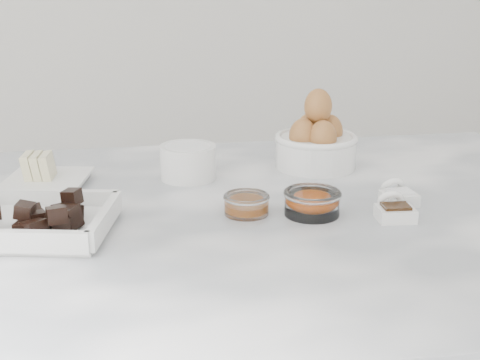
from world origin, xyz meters
The scene contains 9 objects.
marble_slab centered at (0.00, 0.00, 0.92)m, with size 1.20×0.80×0.04m, color white.
chocolate_dish centered at (-0.28, -0.03, 0.96)m, with size 0.25×0.21×0.06m.
butter_plate centered at (-0.28, 0.17, 0.96)m, with size 0.15×0.15×0.05m.
sugar_ramekin centered at (-0.04, 0.18, 0.97)m, with size 0.09×0.09×0.06m.
egg_bowl centered at (0.19, 0.21, 0.99)m, with size 0.15×0.15×0.14m.
honey_bowl centered at (0.02, -0.01, 0.96)m, with size 0.07×0.07×0.03m.
zest_bowl centered at (0.12, -0.03, 0.96)m, with size 0.08×0.08×0.04m.
vanilla_spoon centered at (0.23, -0.06, 0.95)m, with size 0.05×0.07×0.04m.
salt_spoon centered at (0.26, 0.00, 0.95)m, with size 0.05×0.06×0.04m.
Camera 1 is at (-0.14, -0.90, 1.28)m, focal length 50.00 mm.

